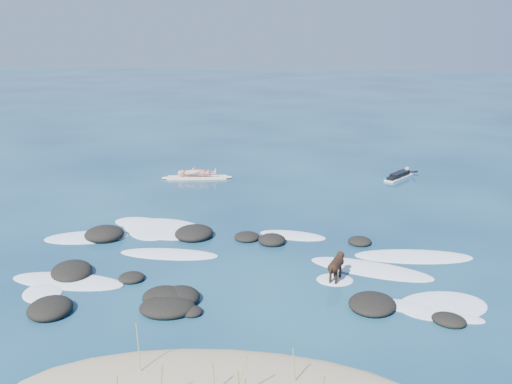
# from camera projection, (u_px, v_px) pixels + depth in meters

# --- Properties ---
(ground) EXTENTS (160.00, 160.00, 0.00)m
(ground) POSITION_uv_depth(u_px,v_px,m) (254.00, 252.00, 19.00)
(ground) COLOR #0A2642
(ground) RESTS_ON ground
(reef_rocks) EXTENTS (12.20, 7.47, 0.55)m
(reef_rocks) POSITION_uv_depth(u_px,v_px,m) (178.00, 272.00, 17.22)
(reef_rocks) COLOR black
(reef_rocks) RESTS_ON ground
(breaking_foam) EXTENTS (14.82, 7.98, 0.12)m
(breaking_foam) POSITION_uv_depth(u_px,v_px,m) (232.00, 255.00, 18.74)
(breaking_foam) COLOR white
(breaking_foam) RESTS_ON ground
(standing_surfer_rig) EXTENTS (3.47, 1.00, 1.97)m
(standing_surfer_rig) POSITION_uv_depth(u_px,v_px,m) (197.00, 163.00, 27.79)
(standing_surfer_rig) COLOR #FFEBCB
(standing_surfer_rig) RESTS_ON ground
(paddling_surfer_rig) EXTENTS (1.80, 2.18, 0.42)m
(paddling_surfer_rig) POSITION_uv_depth(u_px,v_px,m) (400.00, 175.00, 28.05)
(paddling_surfer_rig) COLOR white
(paddling_surfer_rig) RESTS_ON ground
(dog) EXTENTS (0.59, 1.23, 0.81)m
(dog) POSITION_uv_depth(u_px,v_px,m) (336.00, 264.00, 16.72)
(dog) COLOR black
(dog) RESTS_ON ground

